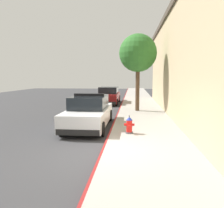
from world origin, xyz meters
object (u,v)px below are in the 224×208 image
at_px(fire_hydrant, 129,125).
at_px(street_tree, 138,53).
at_px(police_cruiser, 89,112).
at_px(parked_car_silver_ahead, 109,96).

relative_size(fire_hydrant, street_tree, 0.14).
distance_m(police_cruiser, fire_hydrant, 2.61).
height_order(parked_car_silver_ahead, street_tree, street_tree).
bearing_deg(parked_car_silver_ahead, street_tree, -63.76).
relative_size(police_cruiser, fire_hydrant, 6.37).
relative_size(parked_car_silver_ahead, street_tree, 0.92).
height_order(police_cruiser, street_tree, street_tree).
relative_size(police_cruiser, parked_car_silver_ahead, 1.00).
distance_m(parked_car_silver_ahead, street_tree, 6.70).
height_order(parked_car_silver_ahead, fire_hydrant, parked_car_silver_ahead).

